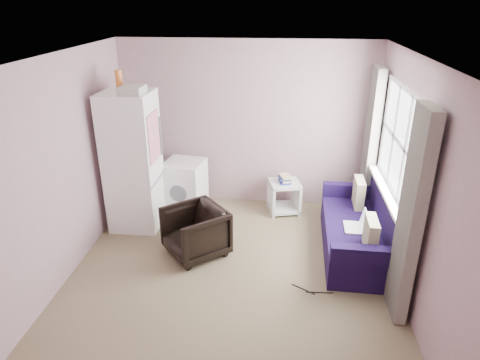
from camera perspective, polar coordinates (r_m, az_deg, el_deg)
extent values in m
cube|color=#7E6F52|center=(5.15, -1.26, -13.04)|extent=(3.80, 4.20, 0.02)
cube|color=silver|center=(4.18, -1.57, 15.97)|extent=(3.80, 4.20, 0.02)
cube|color=#AB8791|center=(6.49, 0.91, 7.34)|extent=(3.80, 0.02, 2.50)
cube|color=#AB8791|center=(2.74, -7.09, -17.90)|extent=(3.80, 0.02, 2.50)
cube|color=#AB8791|center=(5.10, -23.20, 0.79)|extent=(0.02, 4.20, 2.50)
cube|color=#AB8791|center=(4.69, 22.42, -1.01)|extent=(0.02, 4.20, 2.50)
cube|color=white|center=(5.23, 20.65, 4.66)|extent=(0.01, 1.60, 1.20)
imported|color=black|center=(5.42, -5.99, -6.60)|extent=(0.92, 0.93, 0.70)
cube|color=white|center=(6.02, -14.10, 2.36)|extent=(0.66, 0.66, 1.92)
cube|color=slate|center=(6.00, -10.87, 0.07)|extent=(0.01, 0.61, 0.02)
cube|color=slate|center=(6.03, -10.58, 5.76)|extent=(0.02, 0.03, 0.55)
cube|color=white|center=(5.76, -11.40, 5.65)|extent=(0.01, 0.46, 0.66)
cylinder|color=orange|center=(5.81, -15.83, 12.66)|extent=(0.09, 0.09, 0.26)
cube|color=#B5B5AB|center=(5.60, -14.20, 11.58)|extent=(0.29, 0.33, 0.10)
cube|color=white|center=(6.52, -7.33, -0.81)|extent=(0.63, 0.63, 0.79)
cube|color=slate|center=(6.37, -7.55, 2.13)|extent=(0.59, 0.57, 0.05)
cylinder|color=slate|center=(6.28, -8.26, -1.79)|extent=(0.26, 0.06, 0.26)
cube|color=silver|center=(6.42, 5.97, -0.47)|extent=(0.53, 0.53, 0.04)
cube|color=silver|center=(6.59, 5.82, -3.69)|extent=(0.53, 0.53, 0.04)
cube|color=silver|center=(6.47, 4.16, -2.35)|extent=(0.14, 0.44, 0.49)
cube|color=silver|center=(6.56, 7.59, -2.13)|extent=(0.14, 0.44, 0.49)
cube|color=navy|center=(6.40, 5.98, -0.19)|extent=(0.19, 0.24, 0.03)
cube|color=#C9C486|center=(6.40, 6.09, 0.05)|extent=(0.21, 0.25, 0.03)
cube|color=navy|center=(6.38, 5.91, 0.30)|extent=(0.18, 0.24, 0.03)
cube|color=#C9C486|center=(6.37, 6.09, 0.51)|extent=(0.21, 0.25, 0.03)
cube|color=#190D3B|center=(5.72, 15.31, -7.49)|extent=(0.87, 1.76, 0.39)
cube|color=#190D3B|center=(5.59, 19.04, -4.00)|extent=(0.23, 1.74, 0.42)
cube|color=#190D3B|center=(4.86, 16.81, -9.60)|extent=(0.82, 0.16, 0.19)
cube|color=#190D3B|center=(6.33, 14.72, -1.33)|extent=(0.82, 0.16, 0.19)
cube|color=#B2AF87|center=(5.06, 17.04, -6.98)|extent=(0.13, 0.39, 0.39)
cube|color=#B2AF87|center=(6.04, 15.55, -1.63)|extent=(0.13, 0.39, 0.39)
cube|color=silver|center=(5.52, 14.85, -6.15)|extent=(0.23, 0.33, 0.02)
cube|color=silver|center=(5.49, 16.22, -5.20)|extent=(0.07, 0.32, 0.21)
cube|color=white|center=(5.44, 19.02, -1.59)|extent=(0.14, 1.70, 0.04)
cube|color=white|center=(5.44, 19.57, -1.32)|extent=(0.02, 1.68, 0.05)
cube|color=white|center=(5.23, 20.46, 4.67)|extent=(0.02, 1.68, 0.05)
cube|color=white|center=(5.08, 21.42, 11.07)|extent=(0.02, 1.68, 0.05)
cube|color=white|center=(4.50, 22.74, 1.38)|extent=(0.02, 0.05, 1.20)
cube|color=white|center=(4.98, 21.15, 3.68)|extent=(0.02, 0.05, 1.20)
cube|color=white|center=(5.47, 19.83, 5.57)|extent=(0.02, 0.05, 1.20)
cube|color=white|center=(5.97, 18.72, 7.14)|extent=(0.02, 0.05, 1.20)
cube|color=beige|center=(4.39, 21.77, -4.78)|extent=(0.12, 0.46, 2.18)
cube|color=beige|center=(6.33, 16.96, 4.44)|extent=(0.12, 0.46, 2.18)
cylinder|color=black|center=(5.00, 10.54, -14.52)|extent=(0.30, 0.02, 0.01)
cylinder|color=black|center=(5.02, 8.44, -14.20)|extent=(0.26, 0.17, 0.01)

